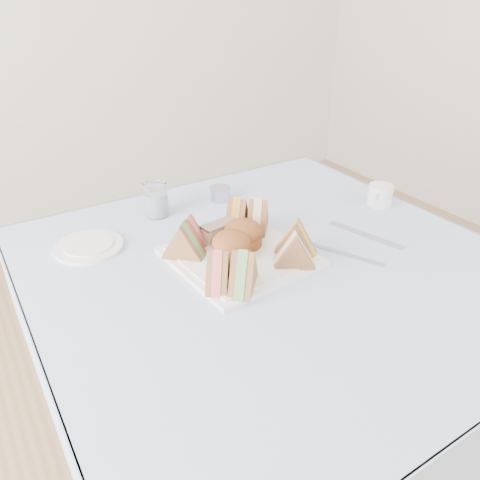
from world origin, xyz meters
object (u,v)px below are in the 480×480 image
table (268,383)px  creamer_jug (380,195)px  water_glass (156,199)px  serving_plate (240,257)px

table → creamer_jug: creamer_jug is taller
table → water_glass: water_glass is taller
table → serving_plate: size_ratio=3.18×
water_glass → creamer_jug: water_glass is taller
serving_plate → creamer_jug: creamer_jug is taller
water_glass → creamer_jug: bearing=-26.2°
serving_plate → water_glass: 0.32m
table → serving_plate: 0.39m
water_glass → creamer_jug: (0.55, -0.27, -0.02)m
table → serving_plate: bearing=137.7°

